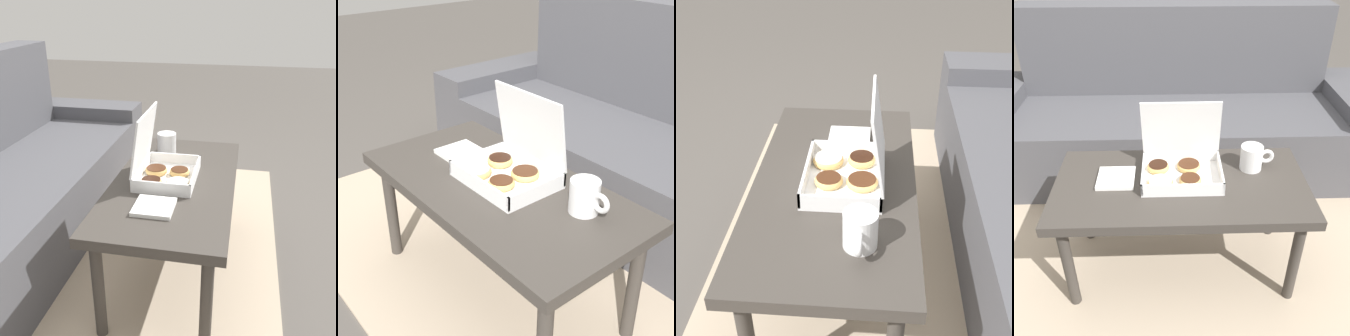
# 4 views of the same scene
# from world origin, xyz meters

# --- Properties ---
(ground_plane) EXTENTS (12.00, 12.00, 0.00)m
(ground_plane) POSITION_xyz_m (0.00, 0.00, 0.00)
(ground_plane) COLOR #514C47
(area_rug) EXTENTS (2.42, 1.76, 0.01)m
(area_rug) POSITION_xyz_m (0.00, 0.30, 0.01)
(area_rug) COLOR tan
(area_rug) RESTS_ON ground_plane
(couch) EXTENTS (2.30, 0.76, 0.92)m
(couch) POSITION_xyz_m (0.00, 0.79, 0.31)
(couch) COLOR #4C4C51
(couch) RESTS_ON ground_plane
(coffee_table) EXTENTS (1.01, 0.51, 0.47)m
(coffee_table) POSITION_xyz_m (0.00, -0.10, 0.41)
(coffee_table) COLOR #3D3833
(coffee_table) RESTS_ON ground_plane
(pastry_box) EXTENTS (0.32, 0.25, 0.29)m
(pastry_box) POSITION_xyz_m (-0.01, -0.05, 0.52)
(pastry_box) COLOR white
(pastry_box) RESTS_ON coffee_table
(coffee_mug) EXTENTS (0.14, 0.09, 0.10)m
(coffee_mug) POSITION_xyz_m (0.30, -0.01, 0.52)
(coffee_mug) COLOR white
(coffee_mug) RESTS_ON coffee_table
(napkin_stack) EXTENTS (0.15, 0.15, 0.02)m
(napkin_stack) POSITION_xyz_m (-0.26, -0.07, 0.47)
(napkin_stack) COLOR white
(napkin_stack) RESTS_ON coffee_table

